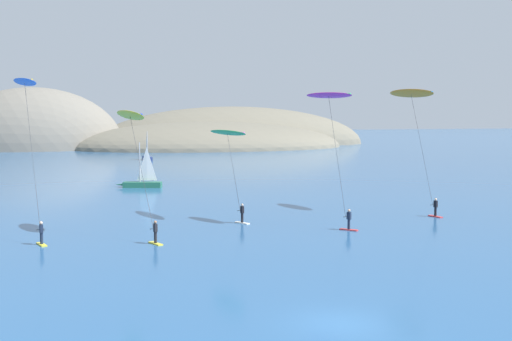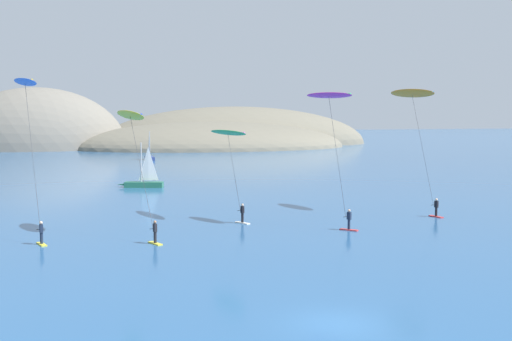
{
  "view_description": "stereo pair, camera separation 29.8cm",
  "coord_description": "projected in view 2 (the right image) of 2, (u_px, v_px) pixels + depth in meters",
  "views": [
    {
      "loc": [
        -10.81,
        -26.17,
        9.49
      ],
      "look_at": [
        2.19,
        22.94,
        4.87
      ],
      "focal_mm": 45.0,
      "sensor_mm": 36.0,
      "label": 1
    },
    {
      "loc": [
        -10.52,
        -26.25,
        9.49
      ],
      "look_at": [
        2.19,
        22.94,
        4.87
      ],
      "focal_mm": 45.0,
      "sensor_mm": 36.0,
      "label": 2
    }
  ],
  "objects": [
    {
      "name": "sailboat_far",
      "position": [
        150.0,
        157.0,
        127.55
      ],
      "size": [
        1.65,
        5.93,
        5.7
      ],
      "color": "navy",
      "rests_on": "ground"
    },
    {
      "name": "kitesurfer_magenta",
      "position": [
        331.0,
        108.0,
        52.32
      ],
      "size": [
        3.37,
        5.09,
        11.18
      ],
      "color": "red",
      "rests_on": "ground"
    },
    {
      "name": "kitesurfer_blue",
      "position": [
        26.0,
        93.0,
        48.64
      ],
      "size": [
        3.03,
        8.13,
        12.13
      ],
      "color": "yellow",
      "rests_on": "ground"
    },
    {
      "name": "kitesurfer_green",
      "position": [
        229.0,
        140.0,
        56.19
      ],
      "size": [
        2.88,
        6.11,
        8.03
      ],
      "color": "silver",
      "rests_on": "ground"
    },
    {
      "name": "kitesurfer_yellow",
      "position": [
        132.0,
        125.0,
        49.06
      ],
      "size": [
        3.18,
        7.56,
        9.73
      ],
      "color": "yellow",
      "rests_on": "ground"
    },
    {
      "name": "ground_plane",
      "position": [
        337.0,
        324.0,
        28.79
      ],
      "size": [
        600.0,
        600.0,
        0.0
      ],
      "primitive_type": "plane",
      "color": "#285689"
    },
    {
      "name": "kitesurfer_orange",
      "position": [
        414.0,
        102.0,
        59.97
      ],
      "size": [
        2.89,
        6.84,
        11.74
      ],
      "color": "red",
      "rests_on": "ground"
    },
    {
      "name": "sailboat_near",
      "position": [
        142.0,
        182.0,
        81.18
      ],
      "size": [
        5.94,
        2.67,
        5.7
      ],
      "color": "#23664C",
      "rests_on": "ground"
    },
    {
      "name": "headland_island",
      "position": [
        171.0,
        147.0,
        176.66
      ],
      "size": [
        117.25,
        49.01,
        31.97
      ],
      "color": "#6B6656",
      "rests_on": "ground"
    }
  ]
}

